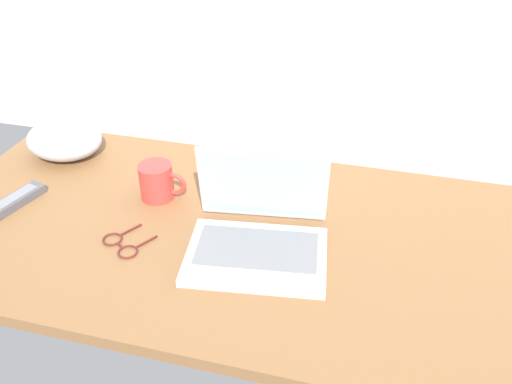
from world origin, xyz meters
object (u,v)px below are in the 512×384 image
(remote_control_near, at_px, (16,200))
(coffee_mug, at_px, (157,181))
(laptop, at_px, (259,231))
(eyeglasses, at_px, (121,245))
(cushion, at_px, (64,139))

(remote_control_near, bearing_deg, coffee_mug, 20.06)
(laptop, height_order, eyeglasses, laptop)
(remote_control_near, bearing_deg, eyeglasses, -14.26)
(laptop, xyz_separation_m, remote_control_near, (-0.64, 0.01, -0.03))
(laptop, relative_size, remote_control_near, 2.03)
(laptop, bearing_deg, cushion, 157.71)
(cushion, bearing_deg, remote_control_near, -88.05)
(remote_control_near, relative_size, eyeglasses, 1.23)
(laptop, distance_m, eyeglasses, 0.32)
(coffee_mug, xyz_separation_m, remote_control_near, (-0.34, -0.12, -0.04))
(remote_control_near, xyz_separation_m, cushion, (-0.01, 0.26, 0.04))
(eyeglasses, distance_m, cushion, 0.49)
(cushion, bearing_deg, laptop, -22.29)
(coffee_mug, distance_m, eyeglasses, 0.21)
(remote_control_near, distance_m, cushion, 0.26)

